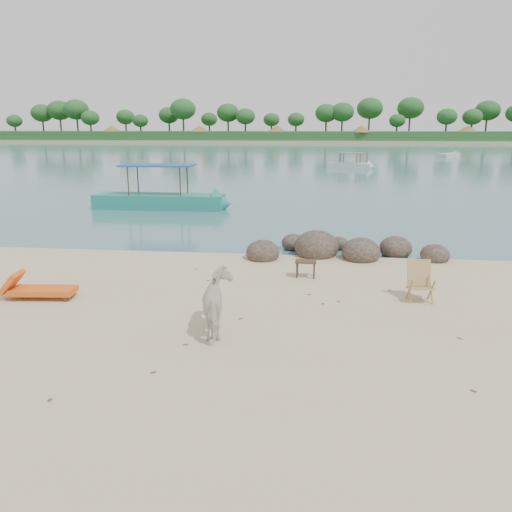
{
  "coord_description": "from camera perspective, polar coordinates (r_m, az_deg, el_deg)",
  "views": [
    {
      "loc": [
        1.36,
        -9.83,
        4.07
      ],
      "look_at": [
        0.02,
        2.0,
        1.0
      ],
      "focal_mm": 35.0,
      "sensor_mm": 36.0,
      "label": 1
    }
  ],
  "objects": [
    {
      "name": "water",
      "position": [
        99.92,
        5.79,
        12.05
      ],
      "size": [
        400.0,
        400.0,
        0.0
      ],
      "primitive_type": "plane",
      "color": "#335E67",
      "rests_on": "ground"
    },
    {
      "name": "far_shore",
      "position": [
        179.88,
        6.17,
        13.07
      ],
      "size": [
        420.0,
        90.0,
        1.4
      ],
      "primitive_type": "cube",
      "color": "tan",
      "rests_on": "ground"
    },
    {
      "name": "far_scenery",
      "position": [
        146.53,
        6.11,
        14.01
      ],
      "size": [
        420.0,
        18.0,
        9.5
      ],
      "color": "#1E4C1E",
      "rests_on": "ground"
    },
    {
      "name": "boulders",
      "position": [
        16.44,
        9.29,
        0.68
      ],
      "size": [
        6.38,
        2.84,
        1.08
      ],
      "rotation": [
        0.0,
        0.0,
        -0.31
      ],
      "color": "#312921",
      "rests_on": "ground"
    },
    {
      "name": "cow",
      "position": [
        10.07,
        -4.22,
        -5.56
      ],
      "size": [
        1.0,
        1.6,
        1.25
      ],
      "primitive_type": "imported",
      "rotation": [
        0.0,
        0.0,
        3.38
      ],
      "color": "silver",
      "rests_on": "ground"
    },
    {
      "name": "side_table",
      "position": [
        13.93,
        5.69,
        -1.6
      ],
      "size": [
        0.59,
        0.39,
        0.47
      ],
      "primitive_type": null,
      "rotation": [
        0.0,
        0.0,
        -0.03
      ],
      "color": "#372516",
      "rests_on": "ground"
    },
    {
      "name": "lounge_chair",
      "position": [
        13.2,
        -23.13,
        -3.4
      ],
      "size": [
        1.95,
        0.83,
        0.57
      ],
      "primitive_type": null,
      "rotation": [
        0.0,
        0.0,
        0.09
      ],
      "color": "#DA4B19",
      "rests_on": "ground"
    },
    {
      "name": "deck_chair",
      "position": [
        12.5,
        18.32,
        -2.99
      ],
      "size": [
        0.66,
        0.72,
        0.96
      ],
      "primitive_type": null,
      "rotation": [
        0.0,
        0.0,
        0.08
      ],
      "color": "tan",
      "rests_on": "ground"
    },
    {
      "name": "boat_near",
      "position": [
        26.61,
        -11.15,
        9.38
      ],
      "size": [
        7.59,
        1.72,
        3.68
      ],
      "primitive_type": null,
      "rotation": [
        0.0,
        0.0,
        0.0
      ],
      "color": "#1E7B6F",
      "rests_on": "water"
    },
    {
      "name": "boat_mid",
      "position": [
        54.43,
        10.71,
        11.29
      ],
      "size": [
        5.3,
        3.38,
        2.6
      ],
      "primitive_type": null,
      "rotation": [
        0.0,
        0.0,
        -0.45
      ],
      "color": "silver",
      "rests_on": "water"
    },
    {
      "name": "boat_far",
      "position": [
        78.15,
        21.2,
        10.76
      ],
      "size": [
        4.44,
        5.46,
        0.67
      ],
      "primitive_type": null,
      "rotation": [
        0.0,
        0.0,
        0.95
      ],
      "color": "beige",
      "rests_on": "water"
    },
    {
      "name": "dead_leaves",
      "position": [
        10.97,
        2.11,
        -7.3
      ],
      "size": [
        7.0,
        7.51,
        0.0
      ],
      "color": "brown",
      "rests_on": "ground"
    }
  ]
}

